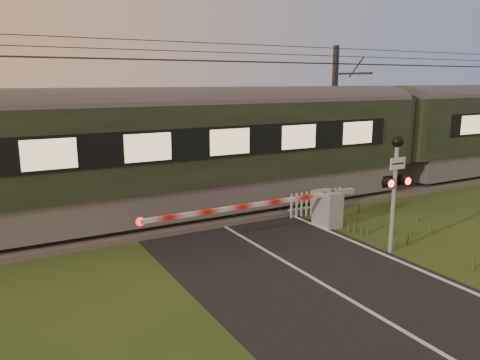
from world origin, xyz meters
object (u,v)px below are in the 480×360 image
boom_gate (319,208)px  crossing_signal (395,173)px  catenary_mast (335,113)px  picket_fence (316,202)px  train (390,135)px

boom_gate → crossing_signal: bearing=-82.8°
boom_gate → catenary_mast: bearing=46.6°
boom_gate → picket_fence: size_ratio=3.16×
train → boom_gate: (-6.49, -3.20, -1.75)m
boom_gate → crossing_signal: 3.29m
crossing_signal → catenary_mast: (4.77, 8.26, 1.04)m
crossing_signal → boom_gate: bearing=97.2°
picket_fence → catenary_mast: size_ratio=0.38×
train → crossing_signal: bearing=-135.4°
boom_gate → picket_fence: boom_gate is taller
boom_gate → catenary_mast: catenary_mast is taller
picket_fence → boom_gate: bearing=-125.1°
crossing_signal → train: bearing=44.6°
boom_gate → catenary_mast: size_ratio=1.19×
catenary_mast → picket_fence: bearing=-135.7°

